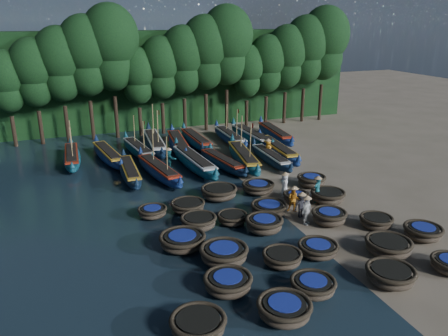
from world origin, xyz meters
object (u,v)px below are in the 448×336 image
object	(u,v)px
coracle_0	(198,325)
coracle_1	(284,309)
coracle_5	(228,283)
coracle_20	(152,212)
coracle_14	(376,221)
long_boat_15	(230,137)
long_boat_14	(196,140)
fisherman_1	(317,188)
long_boat_7	(271,158)
fisherman_3	(301,205)
coracle_19	(328,196)
coracle_16	(232,218)
fisherman_6	(268,149)
long_boat_16	(251,136)
coracle_2	(313,285)
coracle_11	(224,254)
fisherman_5	(169,158)
long_boat_11	(138,149)
fisherman_4	(307,210)
coracle_7	(318,249)
long_boat_5	(222,162)
long_boat_17	(275,134)
coracle_23	(258,187)
long_boat_9	(72,157)
coracle_22	(219,192)
long_boat_2	(130,171)
coracle_12	(264,224)
fisherman_0	(285,184)
long_boat_12	(155,143)
long_boat_6	(244,157)
fisherman_2	(294,199)
coracle_18	(296,197)
coracle_10	(183,241)
coracle_3	(390,275)
long_boat_4	(194,162)
long_boat_3	(159,170)
coracle_17	(269,208)
long_boat_13	(178,144)
coracle_21	(188,206)
coracle_13	(329,216)
coracle_6	(282,258)
coracle_24	(311,180)

from	to	relation	value
coracle_0	coracle_1	bearing A→B (deg)	-4.61
coracle_5	coracle_20	xyz separation A→B (m)	(-1.52, 8.47, -0.08)
coracle_14	long_boat_15	world-z (taller)	long_boat_15
long_boat_14	fisherman_1	size ratio (longest dim) A/B	4.34
long_boat_7	long_boat_14	size ratio (longest dim) A/B	0.90
coracle_20	fisherman_3	bearing A→B (deg)	-20.12
coracle_19	coracle_16	bearing A→B (deg)	-174.05
coracle_19	fisherman_6	world-z (taller)	fisherman_6
long_boat_14	long_boat_16	world-z (taller)	long_boat_16
coracle_2	long_boat_15	world-z (taller)	long_boat_15
coracle_11	long_boat_15	size ratio (longest dim) A/B	0.29
coracle_11	fisherman_5	world-z (taller)	fisherman_5
long_boat_11	fisherman_4	distance (m)	17.93
coracle_7	coracle_14	bearing A→B (deg)	17.83
long_boat_5	long_boat_17	world-z (taller)	long_boat_17
coracle_23	fisherman_4	size ratio (longest dim) A/B	1.40
coracle_19	long_boat_9	bearing A→B (deg)	136.53
coracle_22	long_boat_14	xyz separation A→B (m)	(2.25, 12.56, 0.08)
coracle_19	long_boat_2	xyz separation A→B (m)	(-11.09, 8.99, 0.05)
coracle_0	long_boat_9	xyz separation A→B (m)	(-3.55, 23.06, 0.08)
coracle_12	long_boat_16	size ratio (longest dim) A/B	0.29
coracle_22	fisherman_0	size ratio (longest dim) A/B	1.66
long_boat_12	long_boat_16	size ratio (longest dim) A/B	1.03
long_boat_9	fisherman_1	world-z (taller)	long_boat_9
coracle_11	fisherman_3	distance (m)	6.84
long_boat_6	fisherman_2	world-z (taller)	long_boat_6
coracle_18	coracle_10	bearing A→B (deg)	-158.77
coracle_2	long_boat_15	xyz separation A→B (m)	(5.32, 23.55, 0.16)
coracle_3	coracle_5	xyz separation A→B (m)	(-6.93, 1.92, 0.01)
coracle_2	long_boat_4	world-z (taller)	long_boat_4
long_boat_3	fisherman_1	bearing A→B (deg)	-53.35
coracle_17	long_boat_14	bearing A→B (deg)	88.94
long_boat_13	fisherman_3	bearing A→B (deg)	-72.73
coracle_20	long_boat_12	world-z (taller)	long_boat_12
coracle_0	long_boat_15	bearing A→B (deg)	66.34
long_boat_3	coracle_21	bearing A→B (deg)	-96.82
coracle_19	coracle_23	xyz separation A→B (m)	(-3.48, 3.02, -0.03)
coracle_3	long_boat_5	size ratio (longest dim) A/B	0.34
coracle_13	coracle_17	xyz separation A→B (m)	(-2.66, 2.29, -0.04)
long_boat_4	long_boat_11	world-z (taller)	long_boat_11
long_boat_9	fisherman_5	world-z (taller)	long_boat_9
long_boat_15	long_boat_17	bearing A→B (deg)	-4.41
fisherman_3	coracle_7	bearing A→B (deg)	-114.09
coracle_13	long_boat_6	size ratio (longest dim) A/B	0.26
coracle_7	coracle_12	distance (m)	3.51
long_boat_7	coracle_6	bearing A→B (deg)	-113.00
coracle_18	coracle_24	size ratio (longest dim) A/B	0.83
coracle_1	long_boat_2	distance (m)	18.45
coracle_10	coracle_23	bearing A→B (deg)	39.26
long_boat_12	long_boat_9	bearing A→B (deg)	-164.90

